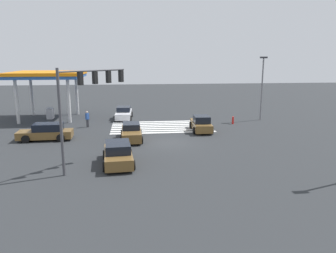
{
  "coord_description": "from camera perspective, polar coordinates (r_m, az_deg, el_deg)",
  "views": [
    {
      "loc": [
        3.08,
        27.98,
        7.43
      ],
      "look_at": [
        0.0,
        0.0,
        1.45
      ],
      "focal_mm": 35.0,
      "sensor_mm": 36.0,
      "label": 1
    }
  ],
  "objects": [
    {
      "name": "ground_plane",
      "position": [
        29.12,
        0.0,
        -2.79
      ],
      "size": [
        128.34,
        128.34,
        0.0
      ],
      "primitive_type": "plane",
      "color": "#2B2D30"
    },
    {
      "name": "traffic_signal_mast",
      "position": [
        22.22,
        -14.09,
        5.68
      ],
      "size": [
        3.99,
        3.99,
        6.8
      ],
      "rotation": [
        0.0,
        0.0,
        -2.36
      ],
      "color": "#47474C",
      "rests_on": "ground_plane"
    },
    {
      "name": "crosswalk_markings",
      "position": [
        35.67,
        -1.19,
        -0.02
      ],
      "size": [
        10.74,
        6.3,
        0.01
      ],
      "rotation": [
        0.0,
        0.0,
        1.57
      ],
      "color": "silver",
      "rests_on": "ground_plane"
    },
    {
      "name": "car_4",
      "position": [
        33.55,
        5.79,
        0.42
      ],
      "size": [
        2.13,
        4.42,
        1.63
      ],
      "rotation": [
        0.0,
        0.0,
        -1.62
      ],
      "color": "brown",
      "rests_on": "ground_plane"
    },
    {
      "name": "street_light_pole_a",
      "position": [
        40.52,
        16.09,
        7.43
      ],
      "size": [
        0.8,
        0.36,
        7.49
      ],
      "color": "slate",
      "rests_on": "ground_plane"
    },
    {
      "name": "fire_hydrant",
      "position": [
        37.77,
        11.24,
        1.08
      ],
      "size": [
        0.22,
        0.22,
        0.86
      ],
      "color": "red",
      "rests_on": "ground_plane"
    },
    {
      "name": "car_2",
      "position": [
        31.82,
        -20.46,
        -0.93
      ],
      "size": [
        4.86,
        2.14,
        1.54
      ],
      "rotation": [
        0.0,
        0.0,
        0.03
      ],
      "color": "brown",
      "rests_on": "ground_plane"
    },
    {
      "name": "car_0",
      "position": [
        40.49,
        -7.72,
        2.29
      ],
      "size": [
        2.19,
        4.75,
        1.49
      ],
      "rotation": [
        0.0,
        0.0,
        1.52
      ],
      "color": "silver",
      "rests_on": "ground_plane"
    },
    {
      "name": "car_1",
      "position": [
        30.11,
        -6.4,
        -1.0
      ],
      "size": [
        2.02,
        4.61,
        1.5
      ],
      "rotation": [
        0.0,
        0.0,
        1.59
      ],
      "color": "brown",
      "rests_on": "ground_plane"
    },
    {
      "name": "pedestrian",
      "position": [
        36.3,
        -13.88,
        1.42
      ],
      "size": [
        0.41,
        0.41,
        1.76
      ],
      "rotation": [
        0.0,
        0.0,
        2.39
      ],
      "color": "#38383D",
      "rests_on": "ground_plane"
    },
    {
      "name": "gas_station_canopy",
      "position": [
        42.31,
        -20.25,
        8.15
      ],
      "size": [
        8.32,
        8.32,
        5.72
      ],
      "color": "#23519E",
      "rests_on": "ground_plane"
    },
    {
      "name": "car_3",
      "position": [
        23.44,
        -8.7,
        -4.74
      ],
      "size": [
        2.4,
        4.7,
        1.54
      ],
      "rotation": [
        0.0,
        0.0,
        1.65
      ],
      "color": "brown",
      "rests_on": "ground_plane"
    }
  ]
}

